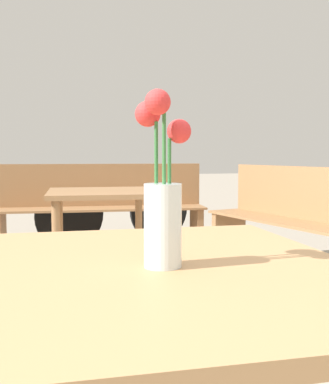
{
  "coord_description": "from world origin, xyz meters",
  "views": [
    {
      "loc": [
        -0.25,
        -0.88,
        0.95
      ],
      "look_at": [
        0.0,
        -0.02,
        0.88
      ],
      "focal_mm": 45.0,
      "sensor_mm": 36.0,
      "label": 1
    }
  ],
  "objects_px": {
    "bench_middle": "(306,219)",
    "bicycle": "(117,211)",
    "table_front": "(160,321)",
    "bench_far": "(101,204)",
    "table_back": "(102,211)",
    "flower_vase": "(164,205)"
  },
  "relations": [
    {
      "from": "bicycle",
      "to": "flower_vase",
      "type": "bearing_deg",
      "value": -99.46
    },
    {
      "from": "table_back",
      "to": "bicycle",
      "type": "relative_size",
      "value": 0.45
    },
    {
      "from": "flower_vase",
      "to": "bench_middle",
      "type": "bearing_deg",
      "value": 51.87
    },
    {
      "from": "bench_middle",
      "to": "bench_far",
      "type": "height_order",
      "value": "same"
    },
    {
      "from": "bench_far",
      "to": "table_back",
      "type": "bearing_deg",
      "value": -98.75
    },
    {
      "from": "table_front",
      "to": "bicycle",
      "type": "bearing_deg",
      "value": 80.48
    },
    {
      "from": "table_front",
      "to": "flower_vase",
      "type": "xyz_separation_m",
      "value": [
        0.0,
        -0.02,
        0.23
      ]
    },
    {
      "from": "table_back",
      "to": "bicycle",
      "type": "xyz_separation_m",
      "value": [
        0.44,
        1.79,
        -0.22
      ]
    },
    {
      "from": "flower_vase",
      "to": "bench_far",
      "type": "xyz_separation_m",
      "value": [
        0.44,
        3.61,
        -0.38
      ]
    },
    {
      "from": "bench_middle",
      "to": "bicycle",
      "type": "relative_size",
      "value": 1.12
    },
    {
      "from": "bench_far",
      "to": "table_back",
      "type": "xyz_separation_m",
      "value": [
        -0.22,
        -1.42,
        0.1
      ]
    },
    {
      "from": "table_front",
      "to": "flower_vase",
      "type": "height_order",
      "value": "flower_vase"
    },
    {
      "from": "bench_middle",
      "to": "table_back",
      "type": "xyz_separation_m",
      "value": [
        -1.51,
        -0.01,
        0.11
      ]
    },
    {
      "from": "flower_vase",
      "to": "bench_middle",
      "type": "distance_m",
      "value": 2.83
    },
    {
      "from": "bench_far",
      "to": "bicycle",
      "type": "relative_size",
      "value": 1.18
    },
    {
      "from": "flower_vase",
      "to": "bench_middle",
      "type": "height_order",
      "value": "flower_vase"
    },
    {
      "from": "flower_vase",
      "to": "bicycle",
      "type": "relative_size",
      "value": 0.2
    },
    {
      "from": "table_back",
      "to": "flower_vase",
      "type": "bearing_deg",
      "value": -95.86
    },
    {
      "from": "table_front",
      "to": "bench_far",
      "type": "distance_m",
      "value": 3.63
    },
    {
      "from": "table_front",
      "to": "table_back",
      "type": "height_order",
      "value": "table_front"
    },
    {
      "from": "table_front",
      "to": "bench_middle",
      "type": "height_order",
      "value": "bench_middle"
    },
    {
      "from": "flower_vase",
      "to": "bench_middle",
      "type": "xyz_separation_m",
      "value": [
        1.73,
        2.21,
        -0.38
      ]
    }
  ]
}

